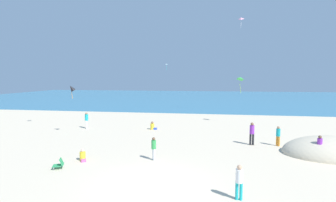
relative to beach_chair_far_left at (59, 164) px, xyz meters
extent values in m
plane|color=beige|center=(5.79, 8.52, -0.28)|extent=(120.00, 120.00, 0.00)
cube|color=teal|center=(5.79, 53.66, -0.25)|extent=(120.00, 60.00, 0.05)
ellipsoid|color=beige|center=(16.77, 5.39, -0.28)|extent=(6.45, 4.51, 2.50)
cube|color=#2D9956|center=(-0.11, -0.05, -0.09)|extent=(0.64, 0.68, 0.03)
cube|color=#2D9956|center=(0.12, 0.05, 0.11)|extent=(0.39, 0.58, 0.41)
cylinder|color=#B7B7BC|center=(-0.13, -0.35, -0.18)|extent=(0.02, 0.02, 0.18)
cylinder|color=#B7B7BC|center=(-0.34, 0.15, -0.18)|extent=(0.02, 0.02, 0.18)
cylinder|color=white|center=(-3.86, 11.15, 0.14)|extent=(0.15, 0.15, 0.83)
cylinder|color=white|center=(-3.93, 11.32, 0.14)|extent=(0.15, 0.15, 0.83)
cylinder|color=#19ADB2|center=(-3.90, 11.23, 0.87)|extent=(0.44, 0.44, 0.62)
sphere|color=#A87A5B|center=(-3.90, 11.23, 1.28)|extent=(0.23, 0.23, 0.23)
cylinder|color=black|center=(11.89, 7.19, 0.16)|extent=(0.15, 0.15, 0.88)
cylinder|color=black|center=(11.69, 7.18, 0.16)|extent=(0.15, 0.15, 0.88)
cylinder|color=purple|center=(11.79, 7.18, 0.93)|extent=(0.36, 0.36, 0.66)
sphere|color=#846047|center=(11.79, 7.18, 1.37)|extent=(0.24, 0.24, 0.24)
cylinder|color=yellow|center=(0.63, 1.56, 0.00)|extent=(0.50, 0.50, 0.55)
sphere|color=beige|center=(0.63, 1.56, 0.37)|extent=(0.22, 0.22, 0.22)
cube|color=#D8599E|center=(0.76, 1.39, -0.20)|extent=(0.46, 0.49, 0.16)
cylinder|color=white|center=(5.10, 2.28, 0.09)|extent=(0.13, 0.13, 0.73)
cylinder|color=white|center=(5.02, 2.42, 0.09)|extent=(0.13, 0.13, 0.73)
cylinder|color=green|center=(5.06, 2.35, 0.73)|extent=(0.40, 0.40, 0.55)
sphere|color=brown|center=(5.06, 2.35, 1.10)|extent=(0.20, 0.20, 0.20)
cylinder|color=orange|center=(13.66, 7.26, 0.10)|extent=(0.13, 0.13, 0.76)
cylinder|color=orange|center=(13.78, 7.13, 0.10)|extent=(0.13, 0.13, 0.76)
cylinder|color=#19ADB2|center=(13.72, 7.19, 0.77)|extent=(0.43, 0.43, 0.57)
sphere|color=#A87A5B|center=(13.72, 7.19, 1.15)|extent=(0.21, 0.21, 0.21)
cylinder|color=yellow|center=(2.86, 11.79, 0.02)|extent=(0.40, 0.40, 0.60)
sphere|color=#846047|center=(2.86, 11.79, 0.43)|extent=(0.24, 0.24, 0.24)
cube|color=blue|center=(3.10, 11.78, -0.19)|extent=(0.44, 0.31, 0.17)
cylinder|color=#19ADB2|center=(9.71, -2.30, 0.11)|extent=(0.13, 0.13, 0.77)
cylinder|color=#19ADB2|center=(9.89, -2.32, 0.11)|extent=(0.13, 0.13, 0.77)
cylinder|color=white|center=(9.80, -2.31, 0.78)|extent=(0.34, 0.34, 0.57)
sphere|color=tan|center=(9.80, -2.31, 1.16)|extent=(0.21, 0.21, 0.21)
cylinder|color=red|center=(15.64, 4.33, 0.10)|extent=(0.13, 0.13, 0.76)
cylinder|color=red|center=(15.47, 4.38, 0.10)|extent=(0.13, 0.13, 0.76)
cylinder|color=purple|center=(15.55, 4.35, 0.76)|extent=(0.38, 0.38, 0.57)
sphere|color=brown|center=(15.55, 4.35, 1.14)|extent=(0.21, 0.21, 0.21)
pyramid|color=white|center=(1.47, 29.01, 7.11)|extent=(0.55, 0.55, 0.24)
cylinder|color=#1EADAD|center=(1.48, 28.99, 6.43)|extent=(0.11, 0.11, 0.76)
pyramid|color=green|center=(11.93, 16.54, 4.82)|extent=(0.95, 0.96, 0.51)
cylinder|color=#99DB33|center=(11.88, 16.49, 3.76)|extent=(0.21, 0.19, 1.12)
pyramid|color=pink|center=(12.69, 24.72, 13.12)|extent=(0.73, 0.64, 0.38)
cylinder|color=white|center=(12.70, 24.77, 12.26)|extent=(0.08, 0.18, 0.90)
cone|color=black|center=(-3.76, 8.30, 3.99)|extent=(0.79, 0.74, 0.68)
cylinder|color=orange|center=(-3.76, 8.30, 3.40)|extent=(0.10, 0.09, 0.74)
camera|label=1|loc=(8.49, -13.36, 4.98)|focal=27.74mm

